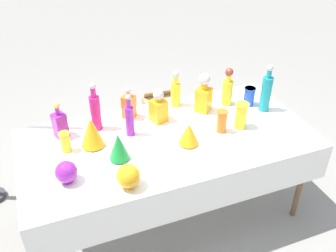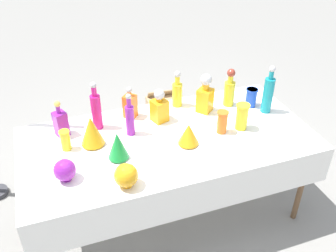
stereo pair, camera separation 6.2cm
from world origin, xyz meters
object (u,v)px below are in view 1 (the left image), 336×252
object	(u,v)px
square_decanter_3	(129,106)
fluted_vase_1	(189,134)
fluted_vase_0	(119,146)
fluted_vase_2	(92,132)
tall_bottle_2	(228,89)
square_decanter_2	(60,124)
round_bowl_0	(128,176)
slender_vase_1	(241,115)
tall_bottle_0	(266,92)
tall_bottle_3	(130,118)
cardboard_box_behind_left	(163,111)
slender_vase_2	(65,141)
round_bowl_1	(66,172)
square_decanter_1	(204,94)
slender_vase_0	(249,96)
tall_bottle_1	(176,92)
square_decanter_0	(159,107)
tall_bottle_4	(95,111)
slender_vase_3	(222,120)

from	to	relation	value
square_decanter_3	fluted_vase_1	world-z (taller)	square_decanter_3
fluted_vase_0	fluted_vase_2	distance (m)	0.25
tall_bottle_2	square_decanter_2	xyz separation A→B (m)	(-1.33, 0.02, -0.03)
square_decanter_3	tall_bottle_2	bearing A→B (deg)	-6.47
round_bowl_0	fluted_vase_1	bearing A→B (deg)	27.55
slender_vase_1	tall_bottle_0	bearing A→B (deg)	26.06
tall_bottle_3	square_decanter_3	world-z (taller)	tall_bottle_3
fluted_vase_2	cardboard_box_behind_left	xyz separation A→B (m)	(0.96, 1.19, -0.73)
tall_bottle_0	tall_bottle_2	size ratio (longest dim) A/B	1.23
slender_vase_2	round_bowl_1	world-z (taller)	slender_vase_2
square_decanter_1	slender_vase_0	size ratio (longest dim) A/B	2.10
tall_bottle_1	slender_vase_1	distance (m)	0.58
tall_bottle_1	square_decanter_2	distance (m)	0.94
square_decanter_2	slender_vase_0	world-z (taller)	square_decanter_2
square_decanter_3	round_bowl_0	size ratio (longest dim) A/B	1.65
tall_bottle_0	fluted_vase_0	bearing A→B (deg)	-171.28
square_decanter_1	square_decanter_2	world-z (taller)	square_decanter_1
square_decanter_0	round_bowl_1	bearing A→B (deg)	-149.51
square_decanter_2	slender_vase_0	bearing A→B (deg)	-3.60
slender_vase_1	tall_bottle_4	bearing A→B (deg)	159.93
tall_bottle_4	slender_vase_2	distance (m)	0.33
tall_bottle_2	round_bowl_1	bearing A→B (deg)	-160.54
slender_vase_2	slender_vase_3	world-z (taller)	slender_vase_3
square_decanter_0	fluted_vase_2	xyz separation A→B (m)	(-0.54, -0.14, -0.00)
fluted_vase_0	tall_bottle_2	bearing A→B (deg)	20.77
slender_vase_1	slender_vase_3	world-z (taller)	slender_vase_1
tall_bottle_3	square_decanter_3	size ratio (longest dim) A/B	1.29
tall_bottle_0	round_bowl_0	distance (m)	1.35
tall_bottle_1	cardboard_box_behind_left	bearing A→B (deg)	76.49
slender_vase_3	slender_vase_2	bearing A→B (deg)	171.16
square_decanter_1	slender_vase_0	bearing A→B (deg)	-7.54
slender_vase_1	round_bowl_0	xyz separation A→B (m)	(-0.96, -0.32, -0.03)
square_decanter_0	square_decanter_2	world-z (taller)	square_decanter_2
fluted_vase_0	round_bowl_1	bearing A→B (deg)	-164.34
slender_vase_1	fluted_vase_1	bearing A→B (deg)	-173.18
slender_vase_1	tall_bottle_2	bearing A→B (deg)	78.45
round_bowl_1	round_bowl_0	bearing A→B (deg)	-27.58
square_decanter_3	fluted_vase_0	xyz separation A→B (m)	(-0.21, -0.47, 0.00)
cardboard_box_behind_left	tall_bottle_0	bearing A→B (deg)	-70.77
square_decanter_2	fluted_vase_1	bearing A→B (deg)	-26.64
tall_bottle_0	fluted_vase_0	size ratio (longest dim) A/B	1.98
fluted_vase_1	fluted_vase_2	world-z (taller)	fluted_vase_2
tall_bottle_4	round_bowl_1	world-z (taller)	tall_bottle_4
slender_vase_2	cardboard_box_behind_left	world-z (taller)	slender_vase_2
tall_bottle_0	fluted_vase_0	xyz separation A→B (m)	(-1.24, -0.19, -0.06)
tall_bottle_1	tall_bottle_4	world-z (taller)	tall_bottle_4
slender_vase_0	round_bowl_0	size ratio (longest dim) A/B	0.99
slender_vase_1	fluted_vase_0	bearing A→B (deg)	-177.42
square_decanter_3	fluted_vase_2	bearing A→B (deg)	-141.96
round_bowl_1	cardboard_box_behind_left	bearing A→B (deg)	51.82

